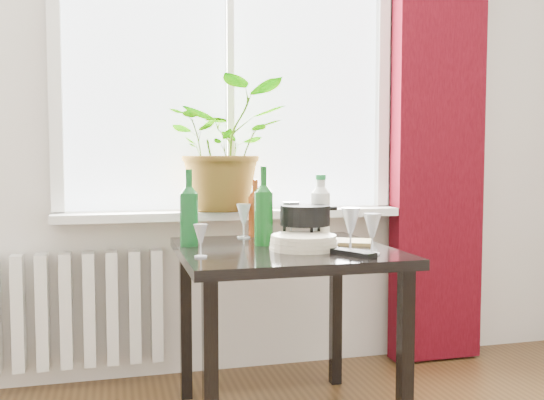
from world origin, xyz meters
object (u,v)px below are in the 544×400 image
object	(u,v)px
cutting_board	(341,242)
tv_remote	(353,253)
wineglass_far_right	(372,233)
potted_plant	(225,146)
wine_bottle_right	(264,205)
wineglass_back_left	(244,220)
wineglass_front_right	(351,229)
cleaning_bottle	(320,207)
table	(284,269)
wineglass_back_center	(291,221)
plate_stack	(304,242)
radiator	(78,310)
wine_bottle_left	(189,207)
bottle_amber	(255,207)
wineglass_front_left	(201,241)
fondue_pot	(305,225)

from	to	relation	value
cutting_board	tv_remote	bearing A→B (deg)	-103.52
wineglass_far_right	potted_plant	bearing A→B (deg)	115.58
wine_bottle_right	wineglass_back_left	bearing A→B (deg)	97.51
wine_bottle_right	cutting_board	xyz separation A→B (m)	(0.34, -0.03, -0.16)
wine_bottle_right	wineglass_far_right	size ratio (longest dim) A/B	2.09
potted_plant	wineglass_front_right	size ratio (longest dim) A/B	3.64
cleaning_bottle	wine_bottle_right	bearing A→B (deg)	-162.72
table	cutting_board	xyz separation A→B (m)	(0.27, 0.05, 0.10)
cleaning_bottle	wineglass_back_center	size ratio (longest dim) A/B	1.64
plate_stack	tv_remote	xyz separation A→B (m)	(0.13, -0.19, -0.02)
wineglass_front_right	wineglass_back_left	xyz separation A→B (m)	(-0.32, 0.51, -0.01)
radiator	wineglass_front_right	size ratio (longest dim) A/B	4.52
wine_bottle_left	bottle_amber	size ratio (longest dim) A/B	1.19
radiator	wineglass_far_right	xyz separation A→B (m)	(1.12, -0.89, 0.44)
wineglass_front_right	wineglass_far_right	bearing A→B (deg)	-58.67
wine_bottle_right	wineglass_back_center	size ratio (longest dim) A/B	1.86
potted_plant	cleaning_bottle	bearing A→B (deg)	-50.26
bottle_amber	cutting_board	world-z (taller)	bottle_amber
wine_bottle_left	wineglass_far_right	world-z (taller)	wine_bottle_left
wineglass_far_right	plate_stack	world-z (taller)	wineglass_far_right
cleaning_bottle	radiator	bearing A→B (deg)	156.64
wineglass_front_right	wineglass_front_left	world-z (taller)	wineglass_front_right
potted_plant	fondue_pot	size ratio (longest dim) A/B	2.63
wine_bottle_right	wineglass_front_left	bearing A→B (deg)	-140.73
wineglass_far_right	cutting_board	world-z (taller)	wineglass_far_right
plate_stack	table	bearing A→B (deg)	125.50
potted_plant	wineglass_front_left	size ratio (longest dim) A/B	5.16
radiator	wine_bottle_right	xyz separation A→B (m)	(0.78, -0.55, 0.53)
table	bottle_amber	xyz separation A→B (m)	(-0.04, 0.36, 0.23)
table	plate_stack	bearing A→B (deg)	-54.50
wineglass_back_left	tv_remote	bearing A→B (deg)	-64.28
bottle_amber	wineglass_back_center	xyz separation A→B (m)	(0.11, -0.21, -0.05)
tv_remote	wineglass_front_right	bearing A→B (deg)	47.04
wineglass_back_left	tv_remote	xyz separation A→B (m)	(0.29, -0.60, -0.07)
bottle_amber	wineglass_far_right	xyz separation A→B (m)	(0.31, -0.63, -0.06)
bottle_amber	cleaning_bottle	size ratio (longest dim) A/B	0.91
wineglass_back_left	fondue_pot	distance (m)	0.33
cleaning_bottle	wineglass_back_left	size ratio (longest dim) A/B	1.86
tv_remote	wineglass_far_right	bearing A→B (deg)	-18.79
wineglass_far_right	cleaning_bottle	bearing A→B (deg)	97.60
wineglass_front_right	wineglass_back_left	bearing A→B (deg)	122.28
wine_bottle_right	wineglass_back_center	distance (m)	0.17
wine_bottle_left	table	bearing A→B (deg)	-20.68
wineglass_back_center	cutting_board	bearing A→B (deg)	-26.54
wineglass_front_left	wineglass_back_left	bearing A→B (deg)	61.61
potted_plant	wineglass_back_center	world-z (taller)	potted_plant
potted_plant	bottle_amber	xyz separation A→B (m)	(0.10, -0.23, -0.29)
potted_plant	plate_stack	bearing A→B (deg)	-73.99
potted_plant	wineglass_back_left	distance (m)	0.44
wine_bottle_right	fondue_pot	bearing A→B (deg)	-2.70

